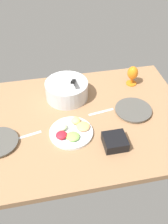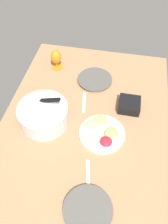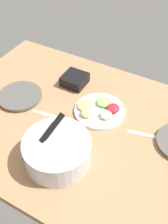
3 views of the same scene
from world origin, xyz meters
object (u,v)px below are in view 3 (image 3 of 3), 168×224
Objects in this scene: dinner_plate_right at (20,96)px; square_bowl_black at (75,79)px; mixing_bowl at (57,150)px; fruit_platter at (99,110)px.

square_bowl_black is (-20.78, -25.71, 2.16)cm from dinner_plate_right.
mixing_bowl reaches higher than square_bowl_black.
mixing_bowl is (-41.62, 24.94, 5.62)cm from dinner_plate_right.
square_bowl_black is (23.68, -14.43, 1.63)cm from fruit_platter.
fruit_platter is 2.00× the size of square_bowl_black.
square_bowl_black reaches higher than dinner_plate_right.
dinner_plate_right is 1.83× the size of square_bowl_black.
fruit_platter reaches higher than dinner_plate_right.
mixing_bowl is 1.11× the size of fruit_platter.
dinner_plate_right is 33.13cm from square_bowl_black.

